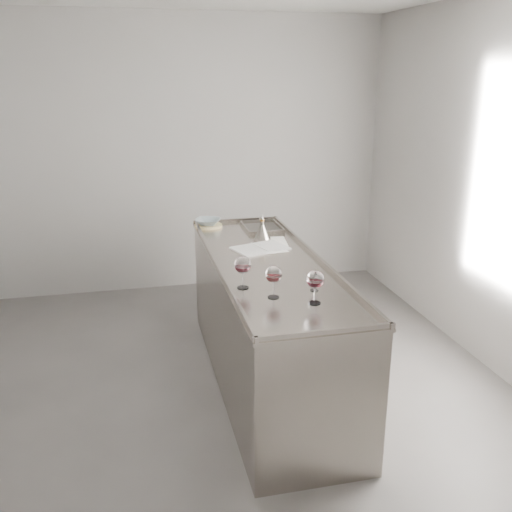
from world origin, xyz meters
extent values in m
cube|color=#514E4C|center=(0.00, 0.00, -0.01)|extent=(4.50, 5.00, 0.02)
cube|color=#9E9B98|center=(0.00, 2.51, 1.40)|extent=(4.50, 0.02, 2.80)
cube|color=#9E9B98|center=(0.00, -2.51, 1.40)|extent=(4.50, 0.02, 2.80)
cube|color=gray|center=(0.50, 0.30, 0.46)|extent=(0.75, 2.40, 0.92)
cube|color=gray|center=(0.50, 0.30, 0.93)|extent=(0.77, 2.42, 0.02)
cube|color=gray|center=(0.50, -0.89, 0.96)|extent=(0.77, 0.02, 0.03)
cube|color=gray|center=(0.50, 1.49, 0.96)|extent=(0.77, 0.02, 0.03)
cube|color=gray|center=(0.14, 0.30, 0.96)|extent=(0.02, 2.42, 0.03)
cube|color=gray|center=(0.86, 0.30, 0.96)|extent=(0.02, 2.42, 0.03)
cube|color=#595654|center=(0.68, 1.22, 0.94)|extent=(0.30, 0.38, 0.01)
cylinder|color=white|center=(0.23, -0.14, 0.94)|extent=(0.07, 0.07, 0.00)
cylinder|color=white|center=(0.23, -0.14, 0.99)|extent=(0.01, 0.01, 0.10)
ellipsoid|color=white|center=(0.23, -0.14, 1.09)|extent=(0.11, 0.11, 0.11)
cylinder|color=#33070C|center=(0.23, -0.14, 1.07)|extent=(0.08, 0.08, 0.02)
cylinder|color=white|center=(0.37, -0.33, 0.94)|extent=(0.07, 0.07, 0.00)
cylinder|color=white|center=(0.37, -0.33, 0.99)|extent=(0.01, 0.01, 0.10)
ellipsoid|color=white|center=(0.37, -0.33, 1.09)|extent=(0.10, 0.10, 0.11)
cylinder|color=#38070A|center=(0.37, -0.33, 1.06)|extent=(0.07, 0.07, 0.02)
cylinder|color=white|center=(0.58, -0.48, 0.94)|extent=(0.07, 0.07, 0.00)
cylinder|color=white|center=(0.58, -0.48, 0.99)|extent=(0.01, 0.01, 0.10)
ellipsoid|color=white|center=(0.58, -0.48, 1.09)|extent=(0.10, 0.10, 0.11)
cylinder|color=#34070D|center=(0.58, -0.48, 1.07)|extent=(0.07, 0.07, 0.02)
cylinder|color=white|center=(0.65, -0.28, 0.94)|extent=(0.05, 0.05, 0.00)
cylinder|color=white|center=(0.65, -0.28, 0.98)|extent=(0.01, 0.01, 0.06)
ellipsoid|color=white|center=(0.65, -0.28, 1.04)|extent=(0.06, 0.06, 0.07)
cylinder|color=#3A070F|center=(0.65, -0.28, 1.02)|extent=(0.05, 0.05, 0.01)
cube|color=white|center=(0.43, 0.61, 0.95)|extent=(0.27, 0.32, 0.01)
cube|color=white|center=(0.62, 0.67, 0.95)|extent=(0.27, 0.32, 0.01)
cylinder|color=white|center=(0.52, 0.64, 0.95)|extent=(0.10, 0.27, 0.01)
cube|color=white|center=(0.67, 0.81, 0.94)|extent=(0.24, 0.31, 0.00)
cube|color=silver|center=(0.60, 0.64, 0.94)|extent=(0.22, 0.30, 0.00)
cylinder|color=#D4C189|center=(0.23, 1.38, 0.95)|extent=(0.26, 0.26, 0.02)
imported|color=#91A2A9|center=(0.23, 1.38, 0.99)|extent=(0.27, 0.27, 0.05)
cone|color=gray|center=(0.60, 0.89, 1.00)|extent=(0.14, 0.14, 0.12)
cylinder|color=gray|center=(0.60, 0.89, 1.08)|extent=(0.03, 0.03, 0.03)
cylinder|color=#98622A|center=(0.60, 0.89, 1.10)|extent=(0.03, 0.03, 0.02)
cone|color=gray|center=(0.60, 0.89, 1.13)|extent=(0.02, 0.02, 0.04)
camera|label=1|loc=(-0.44, -3.40, 2.22)|focal=40.00mm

